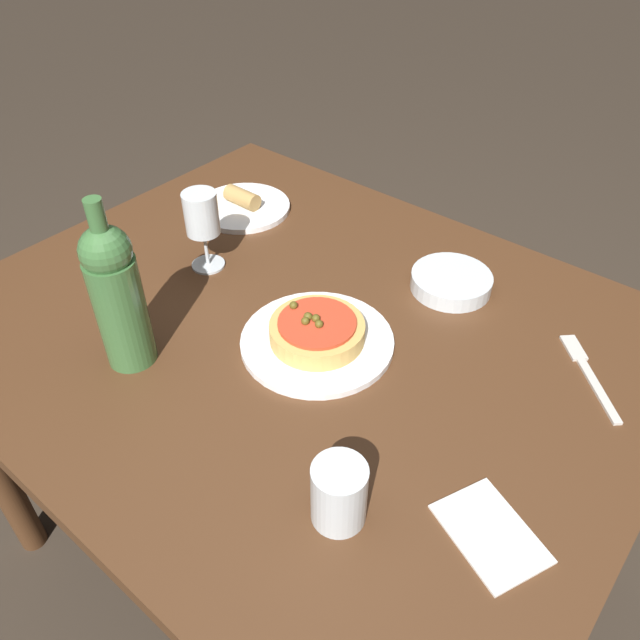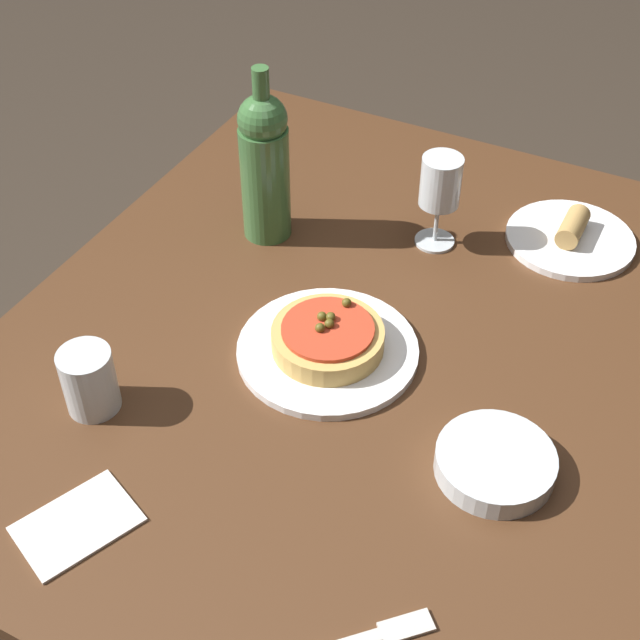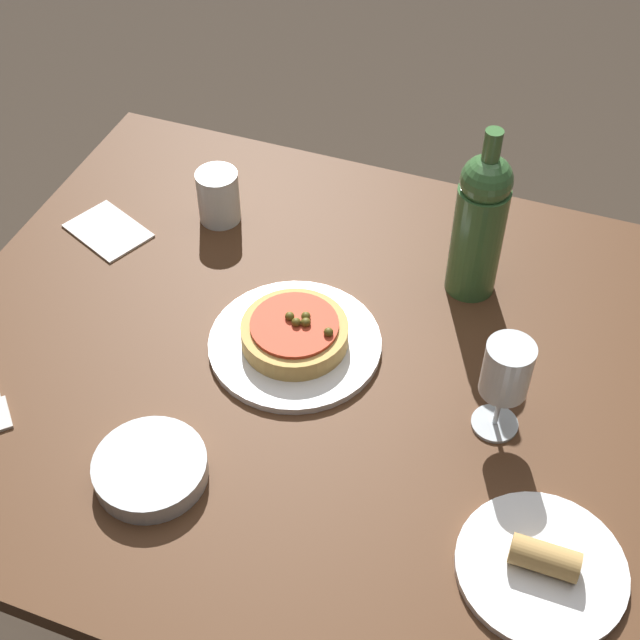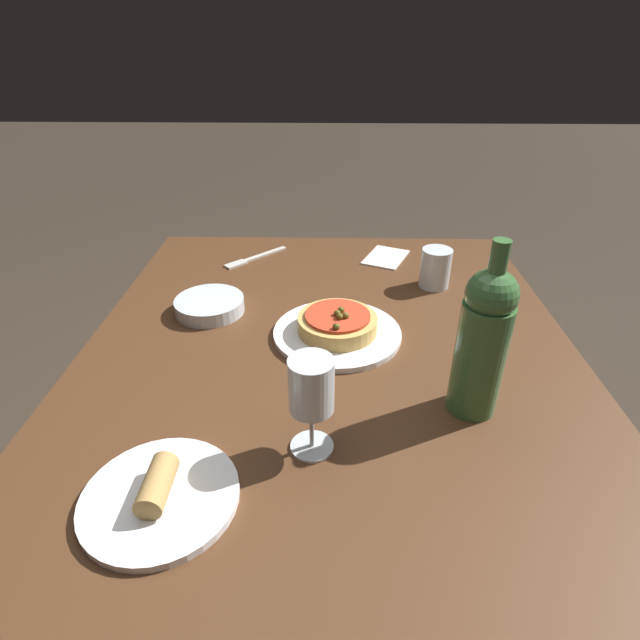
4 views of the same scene
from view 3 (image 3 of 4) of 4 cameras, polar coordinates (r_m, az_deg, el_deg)
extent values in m
plane|color=#382D23|center=(1.91, 0.24, -17.02)|extent=(14.00, 14.00, 0.00)
cube|color=#4C2D19|center=(1.32, 0.34, -3.28)|extent=(1.18, 0.96, 0.03)
cylinder|color=#4C2D19|center=(2.01, -9.85, 2.73)|extent=(0.06, 0.06, 0.68)
cylinder|color=white|center=(1.33, -1.61, -1.53)|extent=(0.26, 0.26, 0.01)
cylinder|color=tan|center=(1.31, -1.63, -0.88)|extent=(0.16, 0.16, 0.03)
cylinder|color=red|center=(1.30, -1.65, -0.31)|extent=(0.13, 0.13, 0.01)
sphere|color=brown|center=(1.29, -1.54, -0.15)|extent=(0.01, 0.01, 0.01)
sphere|color=brown|center=(1.28, 0.35, -0.73)|extent=(0.01, 0.01, 0.01)
sphere|color=brown|center=(1.29, -0.94, -0.16)|extent=(0.01, 0.01, 0.01)
sphere|color=brown|center=(1.29, -0.90, -0.15)|extent=(0.01, 0.01, 0.01)
sphere|color=brown|center=(1.30, -0.91, 0.24)|extent=(0.01, 0.01, 0.01)
sphere|color=brown|center=(1.30, -1.95, 0.23)|extent=(0.01, 0.01, 0.01)
cylinder|color=silver|center=(1.26, 11.10, -6.51)|extent=(0.06, 0.06, 0.00)
cylinder|color=silver|center=(1.23, 11.35, -5.43)|extent=(0.01, 0.01, 0.07)
cylinder|color=silver|center=(1.17, 11.89, -3.09)|extent=(0.06, 0.06, 0.08)
cylinder|color=#3D6B38|center=(1.38, 9.98, 5.04)|extent=(0.08, 0.08, 0.19)
sphere|color=#3D6B38|center=(1.31, 10.62, 8.79)|extent=(0.08, 0.08, 0.08)
cylinder|color=#3D6B38|center=(1.28, 10.93, 10.58)|extent=(0.03, 0.03, 0.07)
cylinder|color=silver|center=(1.53, -6.52, 7.87)|extent=(0.07, 0.07, 0.09)
cylinder|color=silver|center=(1.20, -10.79, -9.34)|extent=(0.15, 0.15, 0.03)
cube|color=beige|center=(1.32, -19.80, -5.71)|extent=(0.06, 0.06, 0.00)
cylinder|color=white|center=(1.15, 13.96, -15.15)|extent=(0.21, 0.21, 0.01)
cylinder|color=#B2894C|center=(1.12, 14.18, -14.54)|extent=(0.08, 0.04, 0.04)
cube|color=silver|center=(1.56, -13.41, 5.58)|extent=(0.16, 0.14, 0.00)
camera|label=1|loc=(1.67, -12.70, 35.84)|focal=35.00mm
camera|label=2|loc=(1.23, -56.34, 24.20)|focal=50.00mm
camera|label=4|loc=(1.05, 46.43, 6.03)|focal=28.00mm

